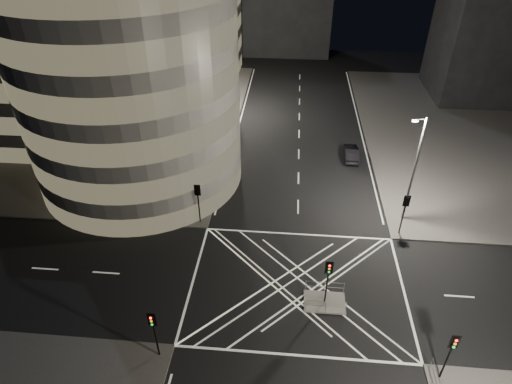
# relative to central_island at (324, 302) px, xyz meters

# --- Properties ---
(ground) EXTENTS (120.00, 120.00, 0.00)m
(ground) POSITION_rel_central_island_xyz_m (-2.00, 1.50, -0.07)
(ground) COLOR black
(ground) RESTS_ON ground
(sidewalk_far_left) EXTENTS (42.00, 42.00, 0.15)m
(sidewalk_far_left) POSITION_rel_central_island_xyz_m (-31.00, 28.50, 0.00)
(sidewalk_far_left) COLOR #4A4745
(sidewalk_far_left) RESTS_ON ground
(central_island) EXTENTS (3.00, 2.00, 0.15)m
(central_island) POSITION_rel_central_island_xyz_m (0.00, 0.00, 0.00)
(central_island) COLOR slate
(central_island) RESTS_ON ground
(office_tower_curved) EXTENTS (30.00, 29.00, 27.20)m
(office_tower_curved) POSITION_rel_central_island_xyz_m (-22.74, 20.24, 12.58)
(office_tower_curved) COLOR gray
(office_tower_curved) RESTS_ON sidewalk_far_left
(office_block_rear) EXTENTS (24.00, 16.00, 22.00)m
(office_block_rear) POSITION_rel_central_island_xyz_m (-24.00, 43.50, 11.07)
(office_block_rear) COLOR gray
(office_block_rear) RESTS_ON sidewalk_far_left
(building_right_far) EXTENTS (14.00, 12.00, 15.00)m
(building_right_far) POSITION_rel_central_island_xyz_m (24.00, 41.50, 7.58)
(building_right_far) COLOR black
(building_right_far) RESTS_ON sidewalk_far_right
(building_far_end) EXTENTS (18.00, 8.00, 18.00)m
(building_far_end) POSITION_rel_central_island_xyz_m (-6.00, 59.50, 8.93)
(building_far_end) COLOR black
(building_far_end) RESTS_ON ground
(tree_a) EXTENTS (4.98, 4.98, 7.20)m
(tree_a) POSITION_rel_central_island_xyz_m (-12.50, 10.50, 4.41)
(tree_a) COLOR black
(tree_a) RESTS_ON sidewalk_far_left
(tree_b) EXTENTS (3.92, 3.92, 6.74)m
(tree_b) POSITION_rel_central_island_xyz_m (-12.50, 16.50, 4.55)
(tree_b) COLOR black
(tree_b) RESTS_ON sidewalk_far_left
(tree_c) EXTENTS (4.33, 4.33, 7.39)m
(tree_c) POSITION_rel_central_island_xyz_m (-12.50, 22.50, 4.96)
(tree_c) COLOR black
(tree_c) RESTS_ON sidewalk_far_left
(tree_d) EXTENTS (5.17, 5.17, 8.32)m
(tree_d) POSITION_rel_central_island_xyz_m (-12.50, 28.50, 5.42)
(tree_d) COLOR black
(tree_d) RESTS_ON sidewalk_far_left
(tree_e) EXTENTS (3.81, 3.81, 6.21)m
(tree_e) POSITION_rel_central_island_xyz_m (-12.50, 34.50, 4.08)
(tree_e) COLOR black
(tree_e) RESTS_ON sidewalk_far_left
(traffic_signal_fl) EXTENTS (0.55, 0.22, 4.00)m
(traffic_signal_fl) POSITION_rel_central_island_xyz_m (-10.80, 8.30, 2.84)
(traffic_signal_fl) COLOR black
(traffic_signal_fl) RESTS_ON sidewalk_far_left
(traffic_signal_nl) EXTENTS (0.55, 0.22, 4.00)m
(traffic_signal_nl) POSITION_rel_central_island_xyz_m (-10.80, -5.30, 2.84)
(traffic_signal_nl) COLOR black
(traffic_signal_nl) RESTS_ON sidewalk_near_left
(traffic_signal_fr) EXTENTS (0.55, 0.22, 4.00)m
(traffic_signal_fr) POSITION_rel_central_island_xyz_m (6.80, 8.30, 2.84)
(traffic_signal_fr) COLOR black
(traffic_signal_fr) RESTS_ON sidewalk_far_right
(traffic_signal_nr) EXTENTS (0.55, 0.22, 4.00)m
(traffic_signal_nr) POSITION_rel_central_island_xyz_m (6.80, -5.30, 2.84)
(traffic_signal_nr) COLOR black
(traffic_signal_nr) RESTS_ON sidewalk_near_right
(traffic_signal_island) EXTENTS (0.55, 0.22, 4.00)m
(traffic_signal_island) POSITION_rel_central_island_xyz_m (0.00, 0.00, 2.84)
(traffic_signal_island) COLOR black
(traffic_signal_island) RESTS_ON central_island
(street_lamp_left_near) EXTENTS (1.25, 0.25, 10.00)m
(street_lamp_left_near) POSITION_rel_central_island_xyz_m (-11.44, 13.50, 5.47)
(street_lamp_left_near) COLOR slate
(street_lamp_left_near) RESTS_ON sidewalk_far_left
(street_lamp_left_far) EXTENTS (1.25, 0.25, 10.00)m
(street_lamp_left_far) POSITION_rel_central_island_xyz_m (-11.44, 31.50, 5.47)
(street_lamp_left_far) COLOR slate
(street_lamp_left_far) RESTS_ON sidewalk_far_left
(street_lamp_right_far) EXTENTS (1.25, 0.25, 10.00)m
(street_lamp_right_far) POSITION_rel_central_island_xyz_m (7.44, 10.50, 5.47)
(street_lamp_right_far) COLOR slate
(street_lamp_right_far) RESTS_ON sidewalk_far_right
(railing_island_south) EXTENTS (2.80, 0.06, 1.10)m
(railing_island_south) POSITION_rel_central_island_xyz_m (0.00, -0.90, 0.62)
(railing_island_south) COLOR slate
(railing_island_south) RESTS_ON central_island
(railing_island_north) EXTENTS (2.80, 0.06, 1.10)m
(railing_island_north) POSITION_rel_central_island_xyz_m (0.00, 0.90, 0.62)
(railing_island_north) COLOR slate
(railing_island_north) RESTS_ON central_island
(sedan) EXTENTS (1.57, 4.26, 1.39)m
(sedan) POSITION_rel_central_island_xyz_m (3.78, 21.06, 0.62)
(sedan) COLOR black
(sedan) RESTS_ON ground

